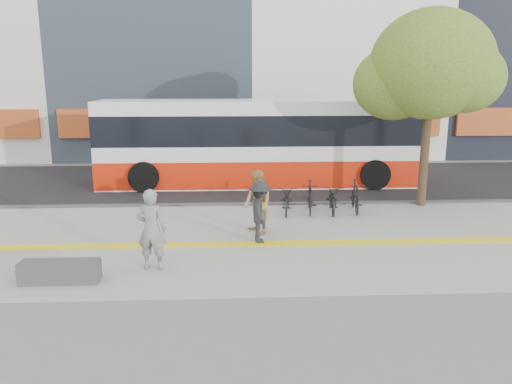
{
  "coord_description": "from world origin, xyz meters",
  "views": [
    {
      "loc": [
        0.96,
        -11.02,
        4.2
      ],
      "look_at": [
        1.6,
        2.0,
        1.2
      ],
      "focal_mm": 35.02,
      "sensor_mm": 36.0,
      "label": 1
    }
  ],
  "objects_px": {
    "bench": "(60,272)",
    "seated_woman": "(151,229)",
    "bus": "(259,145)",
    "street_tree": "(429,67)",
    "pedestrian_dark": "(260,212)",
    "pedestrian_tan": "(258,202)"
  },
  "relations": [
    {
      "from": "bench",
      "to": "seated_woman",
      "type": "relative_size",
      "value": 0.88
    },
    {
      "from": "bus",
      "to": "seated_woman",
      "type": "height_order",
      "value": "bus"
    },
    {
      "from": "bench",
      "to": "street_tree",
      "type": "xyz_separation_m",
      "value": [
        9.78,
        6.02,
        4.21
      ]
    },
    {
      "from": "street_tree",
      "to": "bus",
      "type": "bearing_deg",
      "value": 144.45
    },
    {
      "from": "seated_woman",
      "to": "bench",
      "type": "bearing_deg",
      "value": 28.16
    },
    {
      "from": "seated_woman",
      "to": "street_tree",
      "type": "bearing_deg",
      "value": -137.77
    },
    {
      "from": "bench",
      "to": "pedestrian_dark",
      "type": "bearing_deg",
      "value": 28.97
    },
    {
      "from": "pedestrian_tan",
      "to": "street_tree",
      "type": "bearing_deg",
      "value": 90.72
    },
    {
      "from": "street_tree",
      "to": "pedestrian_dark",
      "type": "bearing_deg",
      "value": -146.42
    },
    {
      "from": "seated_woman",
      "to": "pedestrian_dark",
      "type": "height_order",
      "value": "seated_woman"
    },
    {
      "from": "street_tree",
      "to": "bench",
      "type": "bearing_deg",
      "value": -148.38
    },
    {
      "from": "street_tree",
      "to": "pedestrian_tan",
      "type": "relative_size",
      "value": 3.64
    },
    {
      "from": "pedestrian_tan",
      "to": "pedestrian_dark",
      "type": "height_order",
      "value": "pedestrian_tan"
    },
    {
      "from": "bus",
      "to": "seated_woman",
      "type": "relative_size",
      "value": 6.83
    },
    {
      "from": "pedestrian_tan",
      "to": "pedestrian_dark",
      "type": "relative_size",
      "value": 1.09
    },
    {
      "from": "bus",
      "to": "pedestrian_tan",
      "type": "xyz_separation_m",
      "value": [
        -0.4,
        -6.63,
        -0.66
      ]
    },
    {
      "from": "pedestrian_tan",
      "to": "pedestrian_dark",
      "type": "distance_m",
      "value": 0.71
    },
    {
      "from": "bus",
      "to": "pedestrian_dark",
      "type": "bearing_deg",
      "value": -92.82
    },
    {
      "from": "bench",
      "to": "pedestrian_tan",
      "type": "height_order",
      "value": "pedestrian_tan"
    },
    {
      "from": "street_tree",
      "to": "seated_woman",
      "type": "distance_m",
      "value": 10.25
    },
    {
      "from": "street_tree",
      "to": "bus",
      "type": "xyz_separation_m",
      "value": [
        -5.15,
        3.68,
        -2.91
      ]
    },
    {
      "from": "bench",
      "to": "bus",
      "type": "height_order",
      "value": "bus"
    }
  ]
}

